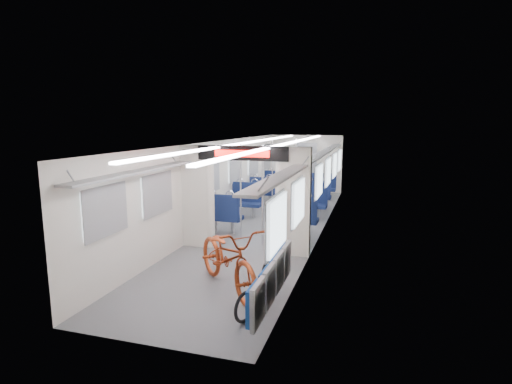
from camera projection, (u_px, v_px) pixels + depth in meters
carriage at (265, 174)px, 10.23m from camera, size 12.00×12.02×2.31m
bicycle at (228, 257)px, 6.66m from camera, size 2.06×2.09×1.14m
flip_bench at (272, 279)px, 5.71m from camera, size 0.12×2.14×0.56m
bike_hoop_a at (245, 309)px, 5.61m from camera, size 0.21×0.46×0.47m
bike_hoop_b at (264, 287)px, 6.27m from camera, size 0.11×0.54×0.54m
bike_hoop_c at (269, 272)px, 7.01m from camera, size 0.19×0.44×0.45m
seat_bay_near_left at (236, 205)px, 10.98m from camera, size 0.94×2.23×1.15m
seat_bay_near_right at (305, 206)px, 10.75m from camera, size 0.96×2.31×1.17m
seat_bay_far_left at (269, 186)px, 14.46m from camera, size 0.89×2.00×1.08m
seat_bay_far_right at (320, 189)px, 13.73m from camera, size 0.89×1.99×1.07m
stanchion_near_left at (241, 192)px, 9.56m from camera, size 0.04×0.04×2.30m
stanchion_near_right at (263, 196)px, 9.04m from camera, size 0.04×0.04×2.30m
stanchion_far_left at (272, 177)px, 12.16m from camera, size 0.04×0.04×2.30m
stanchion_far_right at (295, 178)px, 12.07m from camera, size 0.04×0.04×2.30m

